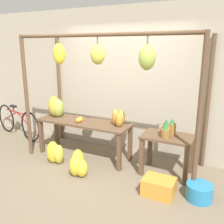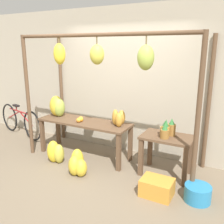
{
  "view_description": "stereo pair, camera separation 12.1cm",
  "coord_description": "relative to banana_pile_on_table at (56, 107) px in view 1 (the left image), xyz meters",
  "views": [
    {
      "loc": [
        1.95,
        -3.05,
        2.06
      ],
      "look_at": [
        0.05,
        0.72,
        0.95
      ],
      "focal_mm": 40.0,
      "sensor_mm": 36.0,
      "label": 1
    },
    {
      "loc": [
        2.06,
        -2.99,
        2.06
      ],
      "look_at": [
        0.05,
        0.72,
        0.95
      ],
      "focal_mm": 40.0,
      "sensor_mm": 36.0,
      "label": 2
    }
  ],
  "objects": [
    {
      "name": "ground_plane",
      "position": [
        1.21,
        -0.75,
        -0.9
      ],
      "size": [
        20.0,
        20.0,
        0.0
      ],
      "primitive_type": "plane",
      "color": "#756651"
    },
    {
      "name": "parked_bicycle",
      "position": [
        -1.34,
        0.19,
        -0.54
      ],
      "size": [
        1.69,
        0.43,
        0.73
      ],
      "color": "black",
      "rests_on": "ground_plane"
    },
    {
      "name": "shop_wall_back",
      "position": [
        1.21,
        0.64,
        0.5
      ],
      "size": [
        8.0,
        0.08,
        2.8
      ],
      "color": "#B2A893",
      "rests_on": "ground_plane"
    },
    {
      "name": "pineapple_cluster",
      "position": [
        2.25,
        -0.03,
        -0.11
      ],
      "size": [
        0.23,
        0.32,
        0.29
      ],
      "color": "olive",
      "rests_on": "display_table_side"
    },
    {
      "name": "stall_awning",
      "position": [
        1.26,
        -0.21,
        0.71
      ],
      "size": [
        3.18,
        1.12,
        2.26
      ],
      "color": "brown",
      "rests_on": "ground_plane"
    },
    {
      "name": "banana_pile_ground_right",
      "position": [
        0.98,
        -0.71,
        -0.72
      ],
      "size": [
        0.4,
        0.38,
        0.42
      ],
      "color": "gold",
      "rests_on": "ground_plane"
    },
    {
      "name": "orange_pile",
      "position": [
        0.63,
        -0.11,
        -0.15
      ],
      "size": [
        0.1,
        0.17,
        0.09
      ],
      "color": "orange",
      "rests_on": "display_table_main"
    },
    {
      "name": "blue_bucket",
      "position": [
        2.87,
        -0.53,
        -0.79
      ],
      "size": [
        0.36,
        0.36,
        0.23
      ],
      "color": "teal",
      "rests_on": "ground_plane"
    },
    {
      "name": "display_table_side",
      "position": [
        2.26,
        -0.02,
        -0.39
      ],
      "size": [
        0.81,
        0.54,
        0.67
      ],
      "color": "brown",
      "rests_on": "ground_plane"
    },
    {
      "name": "banana_pile_on_table",
      "position": [
        0.0,
        0.0,
        0.0
      ],
      "size": [
        0.42,
        0.38,
        0.41
      ],
      "color": "#9EB247",
      "rests_on": "display_table_main"
    },
    {
      "name": "display_table_main",
      "position": [
        0.66,
        -0.03,
        -0.3
      ],
      "size": [
        1.81,
        0.57,
        0.7
      ],
      "color": "brown",
      "rests_on": "ground_plane"
    },
    {
      "name": "banana_pile_ground_left",
      "position": [
        0.37,
        -0.54,
        -0.71
      ],
      "size": [
        0.39,
        0.3,
        0.41
      ],
      "color": "gold",
      "rests_on": "ground_plane"
    },
    {
      "name": "papaya_pile",
      "position": [
        1.36,
        0.04,
        -0.07
      ],
      "size": [
        0.27,
        0.34,
        0.29
      ],
      "color": "gold",
      "rests_on": "display_table_main"
    },
    {
      "name": "fruit_crate_white",
      "position": [
        2.33,
        -0.67,
        -0.78
      ],
      "size": [
        0.44,
        0.34,
        0.25
      ],
      "color": "orange",
      "rests_on": "ground_plane"
    }
  ]
}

